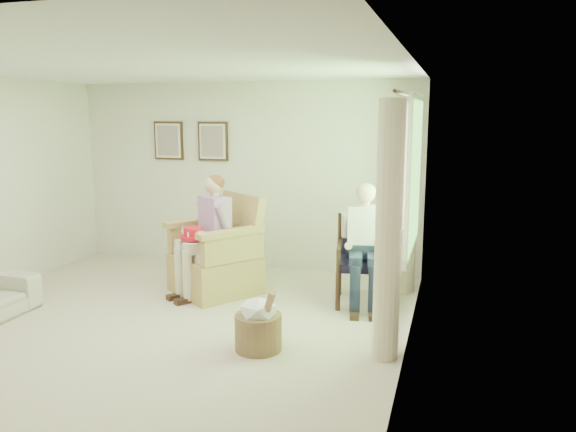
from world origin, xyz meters
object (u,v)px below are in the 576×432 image
object	(u,v)px
person_dark	(364,237)
person_wicker	(210,226)
wood_armchair	(366,257)
hatbox	(258,324)
red_hat	(193,234)
wicker_armchair	(216,261)

from	to	relation	value
person_dark	person_wicker	bearing A→B (deg)	175.09
wood_armchair	hatbox	bearing A→B (deg)	-123.72
hatbox	red_hat	bearing A→B (deg)	136.11
person_dark	hatbox	xyz separation A→B (m)	(-0.73, -1.49, -0.56)
person_wicker	person_dark	world-z (taller)	person_wicker
hatbox	wicker_armchair	bearing A→B (deg)	125.90
person_dark	red_hat	xyz separation A→B (m)	(-1.96, -0.31, -0.03)
wicker_armchair	hatbox	world-z (taller)	wicker_armchair
wood_armchair	hatbox	distance (m)	1.83
wood_armchair	person_dark	world-z (taller)	person_dark
person_dark	hatbox	size ratio (longest dim) A/B	2.13
person_wicker	hatbox	world-z (taller)	person_wicker
person_dark	red_hat	distance (m)	1.99
person_wicker	hatbox	bearing A→B (deg)	-15.45
wood_armchair	red_hat	size ratio (longest dim) A/B	3.25
wicker_armchair	wood_armchair	world-z (taller)	wicker_armchair
person_wicker	hatbox	distance (m)	1.82
hatbox	wood_armchair	bearing A→B (deg)	66.14
person_wicker	wood_armchair	bearing A→B (deg)	45.59
red_hat	person_dark	bearing A→B (deg)	8.91
wood_armchair	person_wicker	size ratio (longest dim) A/B	0.69
person_wicker	person_dark	distance (m)	1.82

